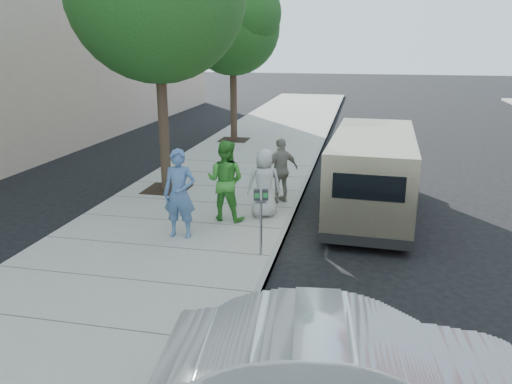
% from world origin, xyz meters
% --- Properties ---
extents(ground, '(120.00, 120.00, 0.00)m').
position_xyz_m(ground, '(0.00, 0.00, 0.00)').
color(ground, black).
rests_on(ground, ground).
extents(sidewalk, '(5.00, 60.00, 0.15)m').
position_xyz_m(sidewalk, '(-1.00, 0.00, 0.07)').
color(sidewalk, gray).
rests_on(sidewalk, ground).
extents(curb_face, '(0.12, 60.00, 0.16)m').
position_xyz_m(curb_face, '(1.44, 0.00, 0.07)').
color(curb_face, gray).
rests_on(curb_face, ground).
extents(tree_far, '(3.92, 3.80, 6.49)m').
position_xyz_m(tree_far, '(-2.25, 10.00, 4.88)').
color(tree_far, black).
rests_on(tree_far, sidewalk).
extents(parking_meter, '(0.29, 0.17, 1.33)m').
position_xyz_m(parking_meter, '(1.20, -1.46, 1.11)').
color(parking_meter, gray).
rests_on(parking_meter, sidewalk).
extents(van, '(2.08, 5.60, 2.05)m').
position_xyz_m(van, '(3.30, 1.84, 1.08)').
color(van, beige).
rests_on(van, ground).
extents(sedan, '(4.25, 1.89, 1.35)m').
position_xyz_m(sedan, '(3.03, -5.60, 0.68)').
color(sedan, silver).
rests_on(sedan, ground).
extents(person_officer, '(0.72, 0.49, 1.90)m').
position_xyz_m(person_officer, '(-0.66, -0.87, 1.10)').
color(person_officer, '#486B99').
rests_on(person_officer, sidewalk).
extents(person_green_shirt, '(1.00, 0.82, 1.88)m').
position_xyz_m(person_green_shirt, '(-0.01, 0.37, 1.09)').
color(person_green_shirt, '#398D2E').
rests_on(person_green_shirt, sidewalk).
extents(person_gray_shirt, '(0.93, 0.76, 1.63)m').
position_xyz_m(person_gray_shirt, '(0.82, 0.77, 0.96)').
color(person_gray_shirt, '#ACADAF').
rests_on(person_gray_shirt, sidewalk).
extents(person_striped_polo, '(1.02, 0.96, 1.70)m').
position_xyz_m(person_striped_polo, '(1.03, 1.94, 1.00)').
color(person_striped_polo, gray).
rests_on(person_striped_polo, sidewalk).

